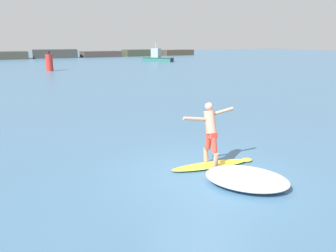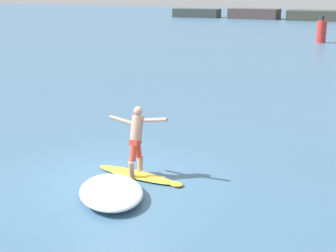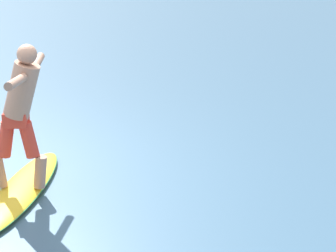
{
  "view_description": "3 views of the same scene",
  "coord_description": "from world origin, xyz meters",
  "views": [
    {
      "loc": [
        -4.5,
        -6.56,
        3.31
      ],
      "look_at": [
        0.1,
        2.11,
        0.75
      ],
      "focal_mm": 35.0,
      "sensor_mm": 36.0,
      "label": 1
    },
    {
      "loc": [
        5.42,
        -9.26,
        4.47
      ],
      "look_at": [
        0.65,
        1.64,
        0.94
      ],
      "focal_mm": 50.0,
      "sensor_mm": 36.0,
      "label": 2
    },
    {
      "loc": [
        8.46,
        2.19,
        3.83
      ],
      "look_at": [
        0.72,
        1.9,
        0.96
      ],
      "focal_mm": 85.0,
      "sensor_mm": 36.0,
      "label": 3
    }
  ],
  "objects": [
    {
      "name": "surfer",
      "position": [
        0.41,
        0.3,
        1.05
      ],
      "size": [
        1.56,
        0.64,
        1.65
      ],
      "color": "tan",
      "rests_on": "surfboard"
    },
    {
      "name": "ground_plane",
      "position": [
        0.0,
        0.0,
        0.0
      ],
      "size": [
        200.0,
        200.0,
        0.0
      ],
      "primitive_type": "plane",
      "color": "#3D6484"
    },
    {
      "name": "channel_marker_buoy",
      "position": [
        1.23,
        32.62,
        0.94
      ],
      "size": [
        0.77,
        0.77,
        2.19
      ],
      "color": "red",
      "rests_on": "ground"
    },
    {
      "name": "surfboard",
      "position": [
        0.45,
        0.23,
        0.05
      ],
      "size": [
        2.46,
        0.77,
        0.23
      ],
      "color": "yellow",
      "rests_on": "ground"
    },
    {
      "name": "wave_foam_at_tail",
      "position": [
        0.49,
        -1.12,
        0.16
      ],
      "size": [
        2.29,
        2.4,
        0.32
      ],
      "color": "white",
      "rests_on": "ground"
    }
  ]
}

